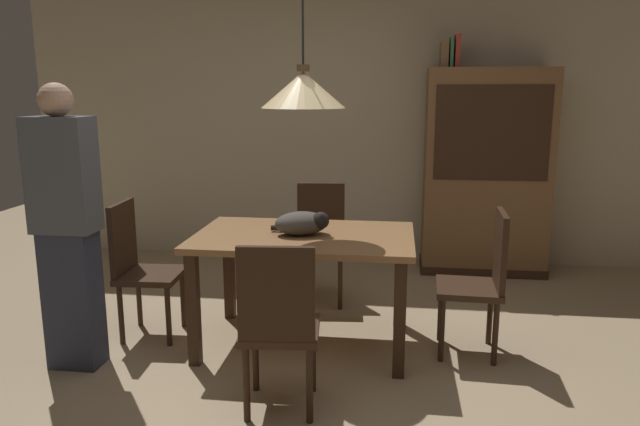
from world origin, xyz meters
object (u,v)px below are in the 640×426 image
dining_table (304,249)px  pendant_lamp (303,89)px  chair_right_side (482,277)px  cat_sleeping (303,223)px  book_brown_thick (444,55)px  book_red_tall (457,51)px  chair_left_side (139,263)px  chair_near_front (279,321)px  chair_far_back (320,237)px  book_green_slim (451,52)px  hutch_bookcase (486,176)px  person_standing (67,229)px

dining_table → pendant_lamp: size_ratio=1.08×
chair_right_side → cat_sleeping: (-1.13, -0.01, 0.32)m
book_brown_thick → book_red_tall: bearing=0.0°
chair_left_side → pendant_lamp: bearing=0.2°
dining_table → chair_near_front: bearing=-89.5°
chair_near_front → chair_far_back: 1.76m
cat_sleeping → book_red_tall: book_red_tall is taller
chair_far_back → pendant_lamp: 1.45m
pendant_lamp → book_green_slim: size_ratio=5.00×
pendant_lamp → book_red_tall: (1.08, 1.81, 0.33)m
cat_sleeping → book_red_tall: bearing=59.4°
chair_left_side → book_red_tall: 3.22m
chair_far_back → book_brown_thick: 1.98m
chair_far_back → chair_right_side: same height
chair_left_side → chair_near_front: bearing=-37.6°
chair_near_front → book_green_slim: (1.02, 2.69, 1.47)m
chair_left_side → hutch_bookcase: hutch_bookcase is taller
book_green_slim → book_red_tall: bearing=0.0°
chair_right_side → book_brown_thick: bearing=95.1°
chair_left_side → book_brown_thick: (2.09, 1.82, 1.45)m
dining_table → person_standing: person_standing is taller
hutch_bookcase → book_brown_thick: bearing=179.8°
dining_table → book_red_tall: bearing=59.3°
dining_table → hutch_bookcase: hutch_bookcase is taller
chair_far_back → chair_left_side: (-1.12, -0.88, 0.00)m
chair_near_front → book_red_tall: (1.07, 2.69, 1.48)m
cat_sleeping → pendant_lamp: size_ratio=0.31×
chair_right_side → book_brown_thick: (-0.16, 1.82, 1.45)m
book_brown_thick → pendant_lamp: bearing=-118.1°
chair_left_side → pendant_lamp: pendant_lamp is taller
chair_near_front → chair_far_back: same height
pendant_lamp → cat_sleeping: bearing=-107.6°
chair_far_back → hutch_bookcase: (1.39, 0.93, 0.38)m
chair_near_front → cat_sleeping: chair_near_front is taller
book_red_tall → chair_near_front: bearing=-111.7°
chair_right_side → person_standing: 2.53m
dining_table → chair_right_side: bearing=-0.2°
chair_left_side → book_brown_thick: size_ratio=3.88×
cat_sleeping → book_red_tall: size_ratio=1.45×
book_brown_thick → person_standing: (-2.30, -2.30, -1.10)m
hutch_bookcase → person_standing: size_ratio=1.09×
chair_far_back → book_red_tall: 2.06m
chair_right_side → book_brown_thick: book_brown_thick is taller
chair_left_side → chair_right_side: bearing=0.0°
chair_far_back → chair_near_front: bearing=-89.5°
dining_table → chair_left_side: (-1.13, -0.00, -0.14)m
hutch_bookcase → book_green_slim: book_green_slim is taller
chair_near_front → chair_left_side: size_ratio=1.00×
book_brown_thick → book_green_slim: size_ratio=0.92×
cat_sleeping → book_red_tall: (1.08, 1.83, 1.16)m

